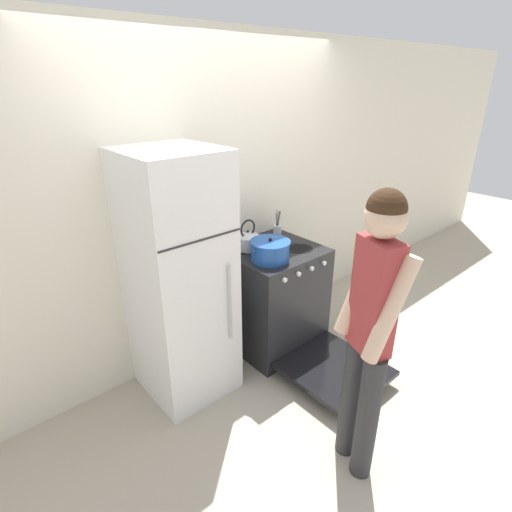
# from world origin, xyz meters

# --- Properties ---
(ground_plane) EXTENTS (14.00, 14.00, 0.00)m
(ground_plane) POSITION_xyz_m (0.00, 0.00, 0.00)
(ground_plane) COLOR #B2A893
(wall_back) EXTENTS (10.00, 0.06, 2.55)m
(wall_back) POSITION_xyz_m (0.00, 0.03, 1.27)
(wall_back) COLOR silver
(wall_back) RESTS_ON ground_plane
(refrigerator) EXTENTS (0.60, 0.66, 1.81)m
(refrigerator) POSITION_xyz_m (-0.57, -0.32, 0.90)
(refrigerator) COLOR white
(refrigerator) RESTS_ON ground_plane
(stove_range) EXTENTS (0.74, 1.43, 0.91)m
(stove_range) POSITION_xyz_m (0.30, -0.39, 0.45)
(stove_range) COLOR #232326
(stove_range) RESTS_ON ground_plane
(dutch_oven_pot) EXTENTS (0.35, 0.31, 0.18)m
(dutch_oven_pot) POSITION_xyz_m (0.13, -0.49, 0.99)
(dutch_oven_pot) COLOR #1E4C9E
(dutch_oven_pot) RESTS_ON stove_range
(tea_kettle) EXTENTS (0.25, 0.20, 0.25)m
(tea_kettle) POSITION_xyz_m (0.15, -0.21, 0.98)
(tea_kettle) COLOR silver
(tea_kettle) RESTS_ON stove_range
(utensil_jar) EXTENTS (0.07, 0.07, 0.27)m
(utensil_jar) POSITION_xyz_m (0.48, -0.20, 0.98)
(utensil_jar) COLOR #B7BABF
(utensil_jar) RESTS_ON stove_range
(person) EXTENTS (0.36, 0.42, 1.74)m
(person) POSITION_xyz_m (-0.17, -1.60, 0.99)
(person) COLOR #2D2D30
(person) RESTS_ON ground_plane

